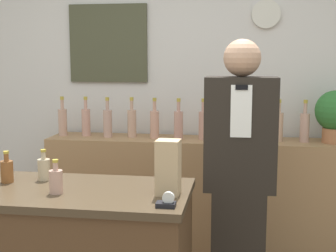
{
  "coord_description": "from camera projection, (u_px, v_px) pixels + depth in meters",
  "views": [
    {
      "loc": [
        0.52,
        -1.82,
        1.58
      ],
      "look_at": [
        0.07,
        1.1,
        1.15
      ],
      "focal_mm": 50.0,
      "sensor_mm": 36.0,
      "label": 1
    }
  ],
  "objects": [
    {
      "name": "potted_plant",
      "position": [
        336.0,
        114.0,
        3.44
      ],
      "size": [
        0.3,
        0.3,
        0.39
      ],
      "color": "#B27047",
      "rests_on": "back_shelf"
    },
    {
      "name": "shelf_bottle_2",
      "position": [
        108.0,
        122.0,
        3.7
      ],
      "size": [
        0.07,
        0.07,
        0.32
      ],
      "color": "tan",
      "rests_on": "back_shelf"
    },
    {
      "name": "shelf_bottle_4",
      "position": [
        155.0,
        123.0,
        3.64
      ],
      "size": [
        0.07,
        0.07,
        0.32
      ],
      "color": "tan",
      "rests_on": "back_shelf"
    },
    {
      "name": "shelf_bottle_3",
      "position": [
        132.0,
        122.0,
        3.7
      ],
      "size": [
        0.07,
        0.07,
        0.32
      ],
      "color": "tan",
      "rests_on": "back_shelf"
    },
    {
      "name": "shelf_bottle_0",
      "position": [
        63.0,
        121.0,
        3.77
      ],
      "size": [
        0.07,
        0.07,
        0.32
      ],
      "color": "tan",
      "rests_on": "back_shelf"
    },
    {
      "name": "shelf_bottle_9",
      "position": [
        278.0,
        126.0,
        3.52
      ],
      "size": [
        0.07,
        0.07,
        0.32
      ],
      "color": "tan",
      "rests_on": "back_shelf"
    },
    {
      "name": "paper_bag",
      "position": [
        168.0,
        167.0,
        2.34
      ],
      "size": [
        0.12,
        0.11,
        0.28
      ],
      "color": "tan",
      "rests_on": "display_counter"
    },
    {
      "name": "back_shelf",
      "position": [
        197.0,
        199.0,
        3.69
      ],
      "size": [
        2.35,
        0.39,
        0.96
      ],
      "color": "#9E754C",
      "rests_on": "ground_plane"
    },
    {
      "name": "back_wall",
      "position": [
        175.0,
        86.0,
        3.85
      ],
      "size": [
        5.2,
        0.09,
        2.7
      ],
      "color": "silver",
      "rests_on": "ground_plane"
    },
    {
      "name": "shelf_bottle_5",
      "position": [
        179.0,
        124.0,
        3.61
      ],
      "size": [
        0.07,
        0.07,
        0.32
      ],
      "color": "tan",
      "rests_on": "back_shelf"
    },
    {
      "name": "counter_bottle_3",
      "position": [
        56.0,
        181.0,
        2.36
      ],
      "size": [
        0.07,
        0.07,
        0.18
      ],
      "color": "tan",
      "rests_on": "display_counter"
    },
    {
      "name": "shelf_bottle_6",
      "position": [
        203.0,
        124.0,
        3.6
      ],
      "size": [
        0.07,
        0.07,
        0.32
      ],
      "color": "tan",
      "rests_on": "back_shelf"
    },
    {
      "name": "counter_bottle_1",
      "position": [
        7.0,
        171.0,
        2.58
      ],
      "size": [
        0.07,
        0.07,
        0.18
      ],
      "color": "brown",
      "rests_on": "display_counter"
    },
    {
      "name": "counter_bottle_2",
      "position": [
        44.0,
        169.0,
        2.62
      ],
      "size": [
        0.07,
        0.07,
        0.18
      ],
      "color": "tan",
      "rests_on": "display_counter"
    },
    {
      "name": "shelf_bottle_8",
      "position": [
        253.0,
        125.0,
        3.56
      ],
      "size": [
        0.07,
        0.07,
        0.32
      ],
      "color": "tan",
      "rests_on": "back_shelf"
    },
    {
      "name": "shopkeeper",
      "position": [
        239.0,
        180.0,
        2.86
      ],
      "size": [
        0.43,
        0.27,
        1.69
      ],
      "color": "black",
      "rests_on": "ground_plane"
    },
    {
      "name": "shelf_bottle_1",
      "position": [
        86.0,
        121.0,
        3.76
      ],
      "size": [
        0.07,
        0.07,
        0.32
      ],
      "color": "tan",
      "rests_on": "back_shelf"
    },
    {
      "name": "shelf_bottle_10",
      "position": [
        305.0,
        126.0,
        3.48
      ],
      "size": [
        0.07,
        0.07,
        0.32
      ],
      "color": "tan",
      "rests_on": "back_shelf"
    },
    {
      "name": "shelf_bottle_7",
      "position": [
        228.0,
        124.0,
        3.58
      ],
      "size": [
        0.07,
        0.07,
        0.32
      ],
      "color": "tan",
      "rests_on": "back_shelf"
    },
    {
      "name": "tape_dispenser",
      "position": [
        167.0,
        202.0,
        2.15
      ],
      "size": [
        0.09,
        0.06,
        0.07
      ],
      "color": "black",
      "rests_on": "display_counter"
    }
  ]
}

